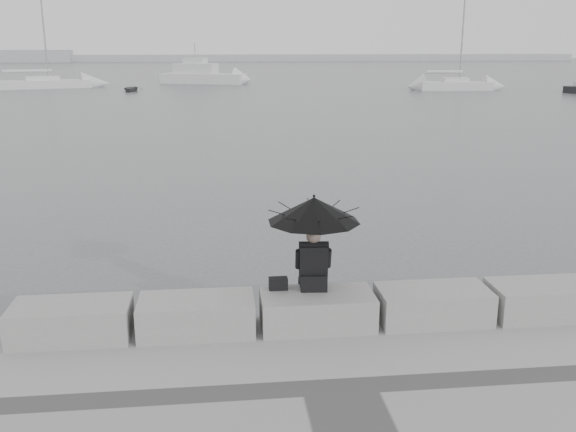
{
  "coord_description": "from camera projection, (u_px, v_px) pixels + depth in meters",
  "views": [
    {
      "loc": [
        -1.34,
        -8.8,
        4.43
      ],
      "look_at": [
        -0.04,
        3.0,
        1.21
      ],
      "focal_mm": 40.0,
      "sensor_mm": 36.0,
      "label": 1
    }
  ],
  "objects": [
    {
      "name": "ground",
      "position": [
        312.0,
        344.0,
        9.74
      ],
      "size": [
        360.0,
        360.0,
        0.0
      ],
      "primitive_type": "plane",
      "color": "#4A4C4F",
      "rests_on": "ground"
    },
    {
      "name": "stone_block_far_left",
      "position": [
        71.0,
        321.0,
        8.75
      ],
      "size": [
        1.6,
        0.8,
        0.5
      ],
      "primitive_type": "cube",
      "color": "gray",
      "rests_on": "promenade"
    },
    {
      "name": "stone_block_left",
      "position": [
        197.0,
        316.0,
        8.93
      ],
      "size": [
        1.6,
        0.8,
        0.5
      ],
      "primitive_type": "cube",
      "color": "gray",
      "rests_on": "promenade"
    },
    {
      "name": "stone_block_centre",
      "position": [
        317.0,
        310.0,
        9.11
      ],
      "size": [
        1.6,
        0.8,
        0.5
      ],
      "primitive_type": "cube",
      "color": "gray",
      "rests_on": "promenade"
    },
    {
      "name": "stone_block_right",
      "position": [
        433.0,
        305.0,
        9.3
      ],
      "size": [
        1.6,
        0.8,
        0.5
      ],
      "primitive_type": "cube",
      "color": "gray",
      "rests_on": "promenade"
    },
    {
      "name": "stone_block_far_right",
      "position": [
        544.0,
        300.0,
        9.48
      ],
      "size": [
        1.6,
        0.8,
        0.5
      ],
      "primitive_type": "cube",
      "color": "gray",
      "rests_on": "promenade"
    },
    {
      "name": "seated_person",
      "position": [
        314.0,
        219.0,
        8.98
      ],
      "size": [
        1.32,
        1.32,
        1.39
      ],
      "rotation": [
        0.0,
        0.0,
        -0.09
      ],
      "color": "black",
      "rests_on": "stone_block_centre"
    },
    {
      "name": "bag",
      "position": [
        278.0,
        284.0,
        9.2
      ],
      "size": [
        0.27,
        0.15,
        0.17
      ],
      "primitive_type": "cube",
      "color": "black",
      "rests_on": "stone_block_centre"
    },
    {
      "name": "distant_landmass",
      "position": [
        187.0,
        58.0,
        156.87
      ],
      "size": [
        180.0,
        8.0,
        2.8
      ],
      "color": "#A9ACAE",
      "rests_on": "ground"
    },
    {
      "name": "sailboat_left",
      "position": [
        43.0,
        83.0,
        64.23
      ],
      "size": [
        9.44,
        4.96,
        12.9
      ],
      "rotation": [
        0.0,
        0.0,
        0.3
      ],
      "color": "silver",
      "rests_on": "ground"
    },
    {
      "name": "sailboat_right",
      "position": [
        455.0,
        84.0,
        61.83
      ],
      "size": [
        7.02,
        2.95,
        12.9
      ],
      "rotation": [
        0.0,
        0.0,
        -0.08
      ],
      "color": "silver",
      "rests_on": "ground"
    },
    {
      "name": "motor_cruiser",
      "position": [
        204.0,
        75.0,
        71.67
      ],
      "size": [
        9.78,
        5.98,
        4.5
      ],
      "rotation": [
        0.0,
        0.0,
        -0.37
      ],
      "color": "silver",
      "rests_on": "ground"
    },
    {
      "name": "dinghy",
      "position": [
        131.0,
        89.0,
        60.34
      ],
      "size": [
        2.95,
        1.48,
        0.48
      ],
      "primitive_type": "imported",
      "rotation": [
        0.0,
        0.0,
        -0.1
      ],
      "color": "slate",
      "rests_on": "ground"
    }
  ]
}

